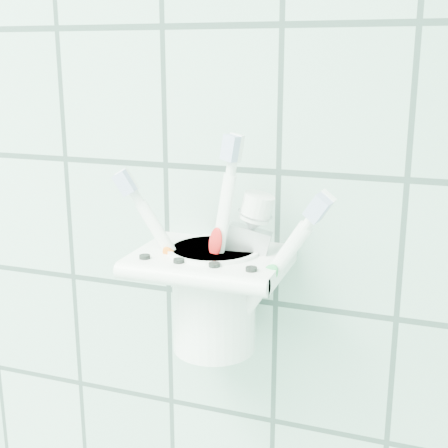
% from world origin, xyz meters
% --- Properties ---
extents(holder_bracket, '(0.14, 0.11, 0.04)m').
position_xyz_m(holder_bracket, '(0.64, 1.15, 1.30)').
color(holder_bracket, white).
rests_on(holder_bracket, wall_back).
extents(cup, '(0.09, 0.09, 0.10)m').
position_xyz_m(cup, '(0.65, 1.16, 1.27)').
color(cup, white).
rests_on(cup, holder_bracket).
extents(toothbrush_pink, '(0.09, 0.03, 0.18)m').
position_xyz_m(toothbrush_pink, '(0.66, 1.15, 1.32)').
color(toothbrush_pink, white).
rests_on(toothbrush_pink, cup).
extents(toothbrush_blue, '(0.04, 0.02, 0.20)m').
position_xyz_m(toothbrush_blue, '(0.64, 1.14, 1.32)').
color(toothbrush_blue, white).
rests_on(toothbrush_blue, cup).
extents(toothbrush_orange, '(0.10, 0.06, 0.19)m').
position_xyz_m(toothbrush_orange, '(0.65, 1.16, 1.32)').
color(toothbrush_orange, white).
rests_on(toothbrush_orange, cup).
extents(toothpaste_tube, '(0.06, 0.04, 0.16)m').
position_xyz_m(toothpaste_tube, '(0.65, 1.16, 1.31)').
color(toothpaste_tube, silver).
rests_on(toothpaste_tube, cup).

